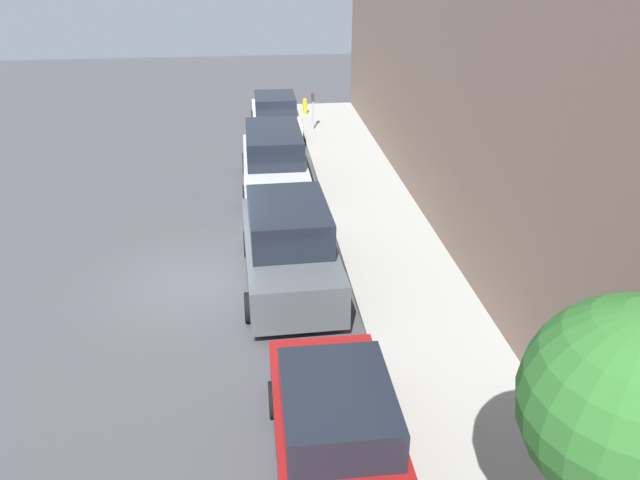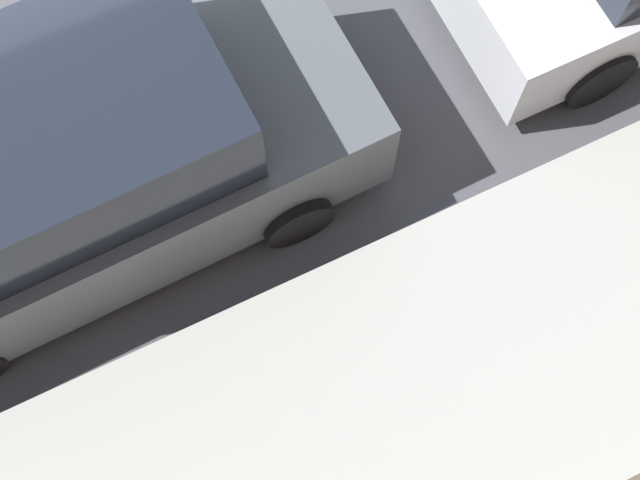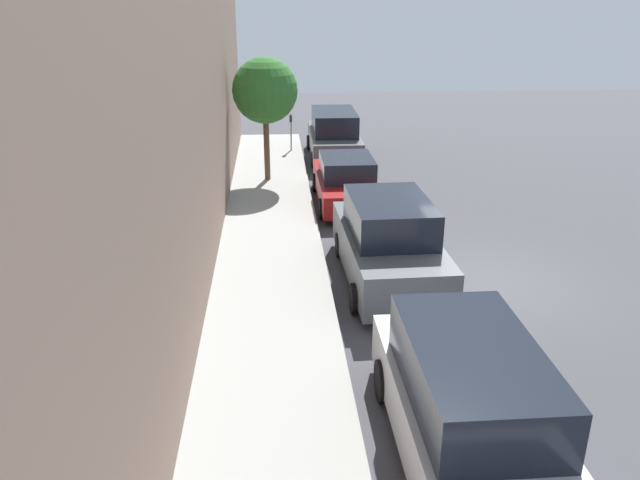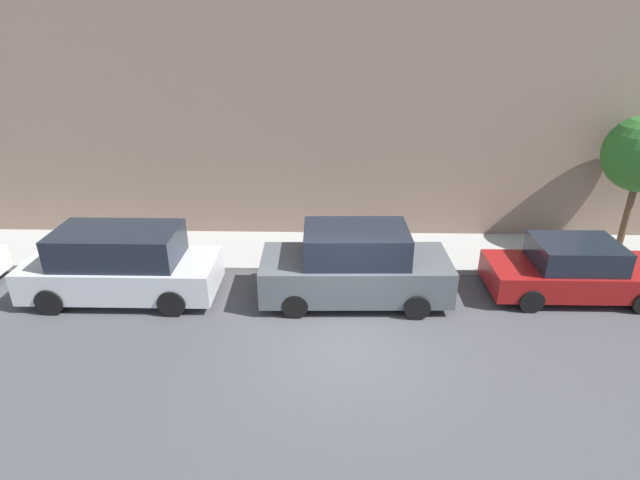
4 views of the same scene
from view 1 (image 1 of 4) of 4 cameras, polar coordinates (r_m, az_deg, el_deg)
The scene contains 9 objects.
ground_plane at distance 14.79m, azimuth -11.14°, elevation -3.88°, with size 60.00×60.00×0.00m, color #424247.
sidewalk at distance 15.09m, azimuth 7.43°, elevation -2.62°, with size 2.66×32.00×0.15m.
parked_sedan_second at distance 9.53m, azimuth 1.62°, elevation -17.41°, with size 1.92×4.51×1.54m.
parked_suv_third at distance 14.11m, azimuth -2.85°, elevation -0.62°, with size 2.08×4.85×1.98m.
parked_minivan_fourth at distance 19.69m, azimuth -4.20°, elevation 7.27°, with size 2.02×4.91×1.90m.
parked_sedan_fifth at distance 25.52m, azimuth -4.09°, elevation 11.25°, with size 1.92×4.50×1.54m.
parking_meter_far at distance 25.48m, azimuth -0.65°, elevation 12.09°, with size 0.11×0.15×1.50m.
street_tree at distance 6.91m, azimuth 26.64°, elevation -13.50°, with size 2.20×2.20×4.16m.
fire_hydrant at distance 27.94m, azimuth -1.38°, elevation 12.14°, with size 0.20×0.20×0.69m.
Camera 1 is at (1.39, -12.79, 7.30)m, focal length 35.00 mm.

